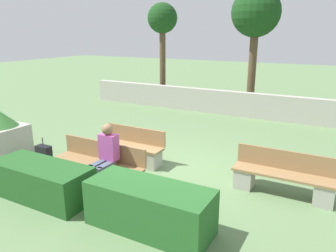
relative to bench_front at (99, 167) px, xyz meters
name	(u,v)px	position (x,y,z in m)	size (l,w,h in m)	color
ground_plane	(169,169)	(1.00, 1.33, -0.35)	(60.00, 60.00, 0.00)	#607F51
perimeter_wall	(241,104)	(1.00, 7.18, 0.12)	(13.74, 0.30, 0.94)	#ADA89E
bench_front	(99,167)	(0.00, 0.00, 0.00)	(2.17, 0.48, 0.86)	#937047
bench_left_side	(132,150)	(-0.02, 1.27, -0.02)	(1.67, 0.48, 0.86)	#937047
bench_right_side	(283,179)	(3.59, 1.31, -0.01)	(1.98, 0.48, 0.86)	#937047
person_seated_man	(105,154)	(0.32, -0.14, 0.41)	(0.38, 0.64, 1.36)	#515B70
hedge_block_near_right	(42,181)	(-0.52, -1.08, 0.00)	(2.09, 0.84, 0.69)	#235623
hedge_block_mid_left	(149,207)	(1.89, -0.98, 0.04)	(2.09, 0.82, 0.77)	#286028
planter_corner_left	(1,134)	(-3.32, 0.06, 0.22)	(1.07, 1.07, 1.22)	#ADA89E
suitcase	(44,156)	(-1.68, -0.01, -0.07)	(0.38, 0.19, 0.74)	black
tree_leftmost	(162,23)	(-2.96, 8.02, 3.19)	(1.30, 1.30, 4.39)	brown
tree_center_left	(256,15)	(0.93, 8.69, 3.46)	(1.96, 1.96, 4.89)	brown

